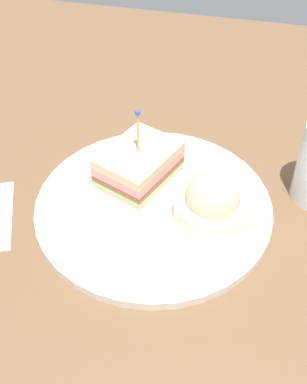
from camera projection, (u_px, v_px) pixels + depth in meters
The scene contains 4 objects.
ground_plane at pixel (154, 216), 64.10cm from camera, with size 113.24×113.24×2.00cm, color brown.
plate at pixel (154, 207), 63.00cm from camera, with size 29.41×29.41×1.17cm, color silver.
sandwich_half_center at pixel (139, 164), 64.60cm from camera, with size 12.11×10.79×10.55cm.
coleslaw_bowl at pixel (212, 202), 59.33cm from camera, with size 9.07×9.07×6.53cm.
Camera 1 is at (43.01, 9.94, 45.57)cm, focal length 47.22 mm.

